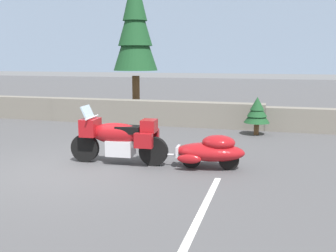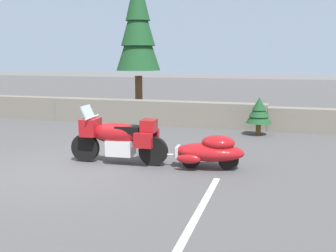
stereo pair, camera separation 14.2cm
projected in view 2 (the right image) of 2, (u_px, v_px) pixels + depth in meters
The scene contains 8 objects.
ground_plane at pixel (67, 170), 8.42m from camera, with size 80.00×80.00×0.00m, color #4C4C4F.
stone_guard_wall at pixel (150, 113), 14.17m from camera, with size 24.00×0.61×0.88m.
distant_ridgeline at pixel (266, 36), 97.88m from camera, with size 240.00×80.00×16.00m, color #7F93AD.
touring_motorcycle at pixel (118, 137), 8.83m from camera, with size 2.31×0.83×1.33m.
car_shaped_trailer at pixel (210, 151), 8.42m from camera, with size 2.22×0.82×0.76m.
pine_tree_tall at pixel (138, 26), 15.33m from camera, with size 1.77×1.77×5.88m.
pine_sapling_near at pixel (259, 111), 12.10m from camera, with size 0.81×0.81×1.21m.
parking_stripe_marker at pixel (199, 212), 6.10m from camera, with size 0.12×3.60×0.01m, color silver.
Camera 2 is at (4.40, -7.18, 2.39)m, focal length 41.31 mm.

